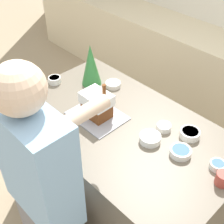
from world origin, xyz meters
TOP-DOWN VIEW (x-y plane):
  - ground_plane at (0.00, 0.00)m, footprint 12.00×12.00m
  - kitchen_island at (0.00, 0.00)m, footprint 1.58×0.92m
  - baking_tray at (-0.18, -0.05)m, footprint 0.37×0.29m
  - gingerbread_house at (-0.18, -0.05)m, footprint 0.20×0.15m
  - decorative_tree at (-0.51, 0.18)m, footprint 0.15×0.15m
  - candy_bowl_front_corner at (0.64, 0.14)m, footprint 0.09×0.09m
  - candy_bowl_far_left at (0.38, 0.24)m, footprint 0.13×0.13m
  - candy_bowl_behind_tray at (-0.72, -0.02)m, footprint 0.10×0.10m
  - candy_bowl_far_right at (0.43, 0.07)m, footprint 0.13×0.13m
  - candy_bowl_center_rear at (0.23, 0.02)m, footprint 0.13×0.13m
  - candy_bowl_near_tray_right at (-0.36, 0.27)m, footprint 0.12×0.12m
  - candy_bowl_beside_tree at (0.22, 0.17)m, footprint 0.09×0.09m
  - mug at (0.71, 0.06)m, footprint 0.08×0.08m
  - person at (0.10, -0.68)m, footprint 0.46×0.57m

SIDE VIEW (x-z plane):
  - ground_plane at x=0.00m, z-range 0.00..0.00m
  - kitchen_island at x=0.00m, z-range 0.00..0.95m
  - person at x=0.10m, z-range 0.03..1.77m
  - baking_tray at x=-0.18m, z-range 0.95..0.95m
  - candy_bowl_near_tray_right at x=-0.36m, z-range 0.95..0.98m
  - candy_bowl_front_corner at x=0.64m, z-range 0.95..0.99m
  - candy_bowl_beside_tree at x=0.22m, z-range 0.95..0.99m
  - candy_bowl_far_right at x=0.43m, z-range 0.95..0.99m
  - candy_bowl_center_rear at x=0.23m, z-range 0.95..0.99m
  - candy_bowl_far_left at x=0.38m, z-range 0.95..1.00m
  - candy_bowl_behind_tray at x=-0.72m, z-range 0.95..1.00m
  - mug at x=0.71m, z-range 0.95..1.02m
  - gingerbread_house at x=-0.18m, z-range 0.92..1.18m
  - decorative_tree at x=-0.51m, z-range 0.95..1.28m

